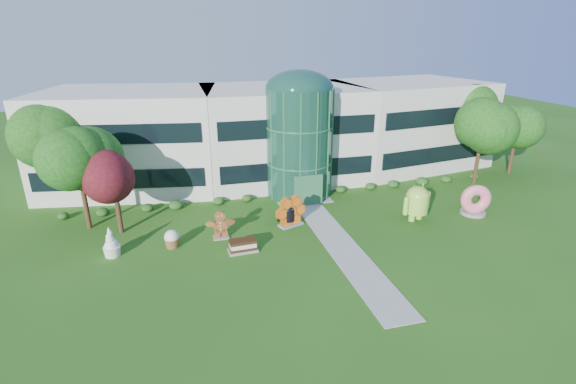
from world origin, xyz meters
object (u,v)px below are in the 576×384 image
object	(u,v)px
android_green	(417,201)
donut	(475,199)
gingerbread	(220,224)
android_black	(287,213)

from	to	relation	value
android_green	donut	xyz separation A→B (m)	(5.36, -0.20, -0.36)
android_green	gingerbread	distance (m)	15.80
android_green	donut	distance (m)	5.37
donut	gingerbread	size ratio (longest dim) A/B	1.12
android_green	gingerbread	xyz separation A→B (m)	(-15.77, 0.82, -0.59)
android_black	gingerbread	size ratio (longest dim) A/B	0.89
android_green	donut	bearing A→B (deg)	-18.23
android_green	donut	size ratio (longest dim) A/B	1.27
gingerbread	android_green	bearing A→B (deg)	-0.67
donut	gingerbread	bearing A→B (deg)	-167.19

